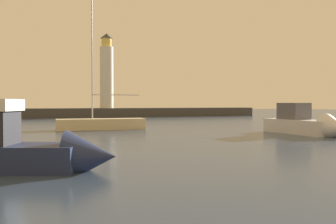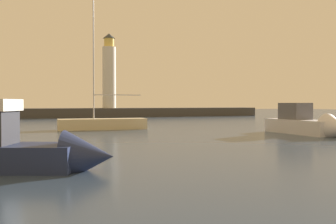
{
  "view_description": "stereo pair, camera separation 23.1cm",
  "coord_description": "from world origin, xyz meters",
  "px_view_note": "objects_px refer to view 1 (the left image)",
  "views": [
    {
      "loc": [
        -6.39,
        -1.39,
        2.59
      ],
      "look_at": [
        1.64,
        20.89,
        2.03
      ],
      "focal_mm": 40.33,
      "sensor_mm": 36.0,
      "label": 1
    },
    {
      "loc": [
        -6.17,
        -1.47,
        2.59
      ],
      "look_at": [
        1.64,
        20.89,
        2.03
      ],
      "focal_mm": 40.33,
      "sensor_mm": 36.0,
      "label": 2
    }
  ],
  "objects_px": {
    "motorboat_0": "(18,148)",
    "sailboat_moored": "(101,123)",
    "motorboat_2": "(309,124)",
    "lighthouse": "(107,73)"
  },
  "relations": [
    {
      "from": "motorboat_0",
      "to": "sailboat_moored",
      "type": "xyz_separation_m",
      "value": [
        6.84,
        21.51,
        -0.28
      ]
    },
    {
      "from": "motorboat_0",
      "to": "motorboat_2",
      "type": "height_order",
      "value": "motorboat_0"
    },
    {
      "from": "lighthouse",
      "to": "motorboat_2",
      "type": "relative_size",
      "value": 1.65
    },
    {
      "from": "motorboat_0",
      "to": "motorboat_2",
      "type": "xyz_separation_m",
      "value": [
        21.94,
        9.77,
        -0.06
      ]
    },
    {
      "from": "lighthouse",
      "to": "motorboat_0",
      "type": "height_order",
      "value": "lighthouse"
    },
    {
      "from": "lighthouse",
      "to": "motorboat_0",
      "type": "relative_size",
      "value": 1.77
    },
    {
      "from": "motorboat_2",
      "to": "sailboat_moored",
      "type": "height_order",
      "value": "sailboat_moored"
    },
    {
      "from": "motorboat_0",
      "to": "sailboat_moored",
      "type": "distance_m",
      "value": 22.57
    },
    {
      "from": "lighthouse",
      "to": "sailboat_moored",
      "type": "relative_size",
      "value": 0.99
    },
    {
      "from": "lighthouse",
      "to": "motorboat_2",
      "type": "bearing_deg",
      "value": -79.5
    }
  ]
}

